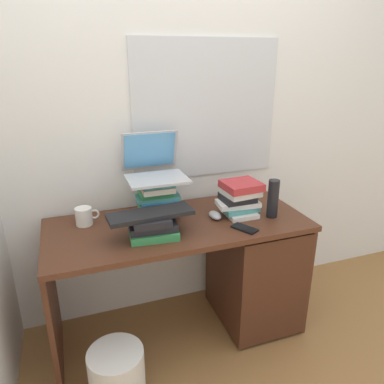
{
  "coord_description": "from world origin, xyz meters",
  "views": [
    {
      "loc": [
        -0.53,
        -1.72,
        1.58
      ],
      "look_at": [
        0.07,
        -0.03,
        0.9
      ],
      "focal_mm": 34.18,
      "sensor_mm": 36.0,
      "label": 1
    }
  ],
  "objects_px": {
    "book_stack_side": "(240,197)",
    "desk": "(237,265)",
    "book_stack_keyboard_riser": "(152,227)",
    "water_bottle": "(273,199)",
    "laptop": "(154,167)",
    "cell_phone": "(245,228)",
    "book_stack_tall": "(158,199)",
    "mug": "(84,216)",
    "wastebasket": "(117,377)",
    "keyboard": "(151,214)",
    "computer_mouse": "(215,215)"
  },
  "relations": [
    {
      "from": "book_stack_side",
      "to": "desk",
      "type": "bearing_deg",
      "value": -96.32
    },
    {
      "from": "book_stack_keyboard_riser",
      "to": "water_bottle",
      "type": "xyz_separation_m",
      "value": [
        0.69,
        0.01,
        0.05
      ]
    },
    {
      "from": "laptop",
      "to": "cell_phone",
      "type": "xyz_separation_m",
      "value": [
        0.39,
        -0.37,
        -0.27
      ]
    },
    {
      "from": "book_stack_tall",
      "to": "mug",
      "type": "height_order",
      "value": "book_stack_tall"
    },
    {
      "from": "laptop",
      "to": "wastebasket",
      "type": "bearing_deg",
      "value": -122.56
    },
    {
      "from": "cell_phone",
      "to": "book_stack_keyboard_riser",
      "type": "bearing_deg",
      "value": 141.14
    },
    {
      "from": "mug",
      "to": "water_bottle",
      "type": "xyz_separation_m",
      "value": [
        1.0,
        -0.25,
        0.06
      ]
    },
    {
      "from": "desk",
      "to": "laptop",
      "type": "xyz_separation_m",
      "value": [
        -0.44,
        0.19,
        0.61
      ]
    },
    {
      "from": "water_bottle",
      "to": "cell_phone",
      "type": "xyz_separation_m",
      "value": [
        -0.22,
        -0.09,
        -0.1
      ]
    },
    {
      "from": "cell_phone",
      "to": "keyboard",
      "type": "bearing_deg",
      "value": 140.8
    },
    {
      "from": "mug",
      "to": "wastebasket",
      "type": "distance_m",
      "value": 0.81
    },
    {
      "from": "water_bottle",
      "to": "cell_phone",
      "type": "distance_m",
      "value": 0.26
    },
    {
      "from": "mug",
      "to": "wastebasket",
      "type": "xyz_separation_m",
      "value": [
        0.05,
        -0.52,
        -0.62
      ]
    },
    {
      "from": "book_stack_side",
      "to": "computer_mouse",
      "type": "bearing_deg",
      "value": -178.94
    },
    {
      "from": "book_stack_keyboard_riser",
      "to": "water_bottle",
      "type": "distance_m",
      "value": 0.69
    },
    {
      "from": "book_stack_tall",
      "to": "laptop",
      "type": "xyz_separation_m",
      "value": [
        -0.0,
        0.07,
        0.17
      ]
    },
    {
      "from": "book_stack_tall",
      "to": "desk",
      "type": "bearing_deg",
      "value": -15.88
    },
    {
      "from": "book_stack_side",
      "to": "mug",
      "type": "xyz_separation_m",
      "value": [
        -0.84,
        0.16,
        -0.06
      ]
    },
    {
      "from": "book_stack_keyboard_riser",
      "to": "cell_phone",
      "type": "height_order",
      "value": "book_stack_keyboard_riser"
    },
    {
      "from": "book_stack_keyboard_riser",
      "to": "keyboard",
      "type": "xyz_separation_m",
      "value": [
        -0.01,
        0.0,
        0.07
      ]
    },
    {
      "from": "keyboard",
      "to": "mug",
      "type": "relative_size",
      "value": 3.33
    },
    {
      "from": "book_stack_keyboard_riser",
      "to": "book_stack_side",
      "type": "height_order",
      "value": "book_stack_side"
    },
    {
      "from": "keyboard",
      "to": "book_stack_side",
      "type": "bearing_deg",
      "value": 6.43
    },
    {
      "from": "water_bottle",
      "to": "wastebasket",
      "type": "distance_m",
      "value": 1.2
    },
    {
      "from": "desk",
      "to": "book_stack_side",
      "type": "height_order",
      "value": "book_stack_side"
    },
    {
      "from": "wastebasket",
      "to": "water_bottle",
      "type": "bearing_deg",
      "value": 15.83
    },
    {
      "from": "book_stack_tall",
      "to": "wastebasket",
      "type": "height_order",
      "value": "book_stack_tall"
    },
    {
      "from": "laptop",
      "to": "computer_mouse",
      "type": "relative_size",
      "value": 3.09
    },
    {
      "from": "laptop",
      "to": "book_stack_side",
      "type": "bearing_deg",
      "value": -22.4
    },
    {
      "from": "computer_mouse",
      "to": "water_bottle",
      "type": "relative_size",
      "value": 0.48
    },
    {
      "from": "laptop",
      "to": "keyboard",
      "type": "distance_m",
      "value": 0.33
    },
    {
      "from": "mug",
      "to": "cell_phone",
      "type": "relative_size",
      "value": 0.93
    },
    {
      "from": "book_stack_side",
      "to": "wastebasket",
      "type": "bearing_deg",
      "value": -155.65
    },
    {
      "from": "mug",
      "to": "desk",
      "type": "bearing_deg",
      "value": -11.42
    },
    {
      "from": "book_stack_keyboard_riser",
      "to": "wastebasket",
      "type": "height_order",
      "value": "book_stack_keyboard_riser"
    },
    {
      "from": "cell_phone",
      "to": "water_bottle",
      "type": "bearing_deg",
      "value": -5.57
    },
    {
      "from": "laptop",
      "to": "cell_phone",
      "type": "bearing_deg",
      "value": -43.43
    },
    {
      "from": "wastebasket",
      "to": "keyboard",
      "type": "bearing_deg",
      "value": 45.94
    },
    {
      "from": "book_stack_keyboard_riser",
      "to": "cell_phone",
      "type": "bearing_deg",
      "value": -9.93
    },
    {
      "from": "book_stack_tall",
      "to": "computer_mouse",
      "type": "relative_size",
      "value": 2.43
    },
    {
      "from": "book_stack_side",
      "to": "computer_mouse",
      "type": "height_order",
      "value": "book_stack_side"
    },
    {
      "from": "laptop",
      "to": "mug",
      "type": "distance_m",
      "value": 0.46
    },
    {
      "from": "desk",
      "to": "cell_phone",
      "type": "xyz_separation_m",
      "value": [
        -0.06,
        -0.17,
        0.33
      ]
    },
    {
      "from": "mug",
      "to": "wastebasket",
      "type": "height_order",
      "value": "mug"
    },
    {
      "from": "desk",
      "to": "cell_phone",
      "type": "bearing_deg",
      "value": -108.36
    },
    {
      "from": "book_stack_tall",
      "to": "book_stack_keyboard_riser",
      "type": "bearing_deg",
      "value": -111.88
    },
    {
      "from": "keyboard",
      "to": "water_bottle",
      "type": "distance_m",
      "value": 0.7
    },
    {
      "from": "book_stack_keyboard_riser",
      "to": "book_stack_side",
      "type": "distance_m",
      "value": 0.54
    },
    {
      "from": "book_stack_side",
      "to": "cell_phone",
      "type": "distance_m",
      "value": 0.22
    },
    {
      "from": "mug",
      "to": "water_bottle",
      "type": "distance_m",
      "value": 1.03
    }
  ]
}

